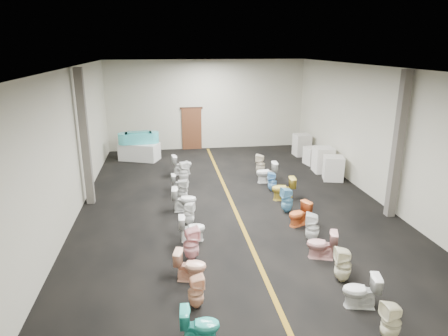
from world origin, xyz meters
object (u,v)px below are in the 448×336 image
Objects in this scene: toilet_left_2 at (191,266)px; display_table at (139,152)px; toilet_left_4 at (192,228)px; toilet_left_6 at (184,199)px; appliance_crate_a at (333,168)px; appliance_crate_d at (302,145)px; toilet_right_3 at (322,244)px; toilet_left_0 at (200,325)px; toilet_right_8 at (272,182)px; appliance_crate_b at (323,160)px; toilet_left_9 at (184,172)px; toilet_right_4 at (312,227)px; toilet_right_6 at (287,200)px; toilet_right_7 at (283,189)px; toilet_right_9 at (267,172)px; appliance_crate_c at (313,156)px; toilet_right_2 at (343,265)px; toilet_left_10 at (182,165)px; toilet_left_3 at (191,244)px; toilet_left_7 at (183,190)px; toilet_left_5 at (189,214)px; toilet_left_8 at (180,182)px; toilet_left_1 at (196,292)px; bathtub at (139,137)px; toilet_right_10 at (260,164)px.

display_table is at bearing 23.21° from toilet_left_2.
toilet_left_6 is (-0.10, 2.09, 0.03)m from toilet_left_4.
appliance_crate_d is (0.00, 3.76, 0.05)m from appliance_crate_a.
toilet_right_3 is at bearing -63.30° from display_table.
toilet_right_8 reaches higher than toilet_left_0.
appliance_crate_b is 5.93m from toilet_left_9.
toilet_right_3 is at bearing -133.03° from toilet_left_6.
toilet_left_4 is 3.28m from toilet_right_4.
toilet_right_3 is at bearing -6.02° from toilet_right_6.
toilet_right_7 is at bearing -144.85° from appliance_crate_a.
toilet_right_3 is (-2.79, -5.83, -0.10)m from appliance_crate_a.
toilet_right_9 is (3.40, 6.39, 0.04)m from toilet_left_2.
toilet_right_2 reaches higher than appliance_crate_c.
appliance_crate_b is (7.79, -3.04, 0.13)m from display_table.
toilet_right_4 is at bearing -162.16° from toilet_left_10.
appliance_crate_b is 1.23× the size of toilet_left_3.
toilet_right_2 is at bearing 23.40° from toilet_right_3.
toilet_left_0 is 0.94× the size of toilet_left_7.
toilet_left_7 is (-6.04, -3.62, -0.00)m from appliance_crate_c.
toilet_right_4 is (3.33, 0.49, -0.02)m from toilet_left_3.
toilet_right_7 is at bearing -51.29° from toilet_left_4.
toilet_left_5 is at bearing -150.42° from appliance_crate_a.
display_table is 5.77m from toilet_left_7.
toilet_left_3 is 4.99m from toilet_left_8.
display_table is 2.15× the size of toilet_right_2.
toilet_right_3 is (3.13, -7.44, -0.04)m from toilet_left_10.
toilet_left_2 is (-6.10, -10.10, -0.15)m from appliance_crate_d.
appliance_crate_a is 6.10m from toilet_left_8.
toilet_left_2 is at bearing -160.85° from toilet_left_5.
toilet_left_1 is at bearing -163.60° from toilet_left_2.
toilet_right_3 is at bearing -71.11° from toilet_left_1.
appliance_crate_b is 1.17m from appliance_crate_c.
toilet_right_2 is (3.20, -7.44, -0.01)m from toilet_left_9.
toilet_right_6 is at bearing -153.56° from toilet_left_10.
toilet_left_7 is at bearing -120.63° from toilet_right_6.
toilet_left_8 is (-0.04, 1.88, -0.07)m from toilet_left_6.
toilet_left_2 is 1.11× the size of toilet_left_8.
bathtub reaches higher than display_table.
toilet_left_9 is at bearing -57.87° from toilet_right_10.
toilet_left_9 is at bearing -135.06° from toilet_right_3.
appliance_crate_a is at bearing -113.63° from toilet_left_10.
display_table reaches higher than appliance_crate_c.
toilet_left_6 reaches higher than toilet_left_5.
display_table is 2.30× the size of appliance_crate_c.
toilet_right_3 is (3.29, -5.40, 0.04)m from toilet_left_8.
toilet_left_0 is 0.87× the size of toilet_right_2.
toilet_left_10 reaches higher than toilet_left_8.
toilet_right_2 is (3.32, -1.46, -0.02)m from toilet_left_3.
toilet_right_4 is (3.21, -5.48, -0.01)m from toilet_left_9.
toilet_left_10 is 0.99× the size of toilet_right_6.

